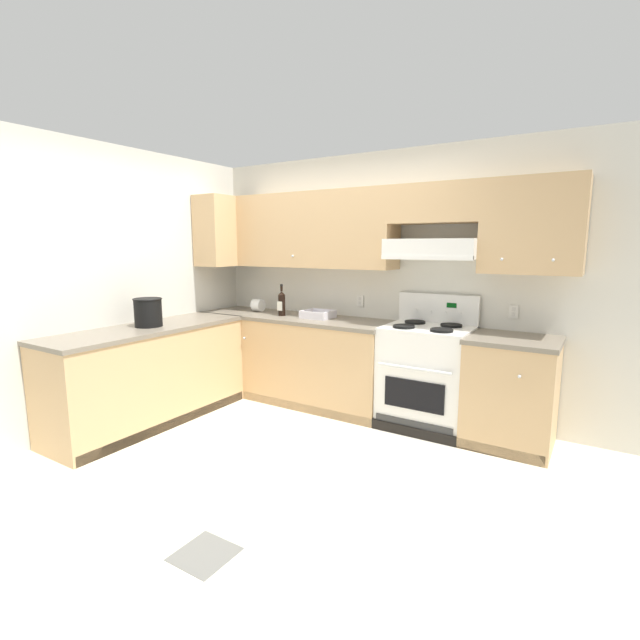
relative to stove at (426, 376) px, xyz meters
name	(u,v)px	position (x,y,z in m)	size (l,w,h in m)	color
ground_plane	(254,452)	(-0.98, -1.25, -0.48)	(7.04, 7.04, 0.00)	beige
floor_accent_tile	(205,554)	(-0.40, -2.36, -0.48)	(0.30, 0.30, 0.01)	slate
wall_back	(382,263)	(-0.59, 0.27, 1.00)	(4.68, 0.57, 2.55)	silver
wall_left	(141,277)	(-2.57, -1.02, 0.86)	(0.47, 4.00, 2.55)	silver
counter_back_run	(337,365)	(-0.92, -0.01, -0.03)	(3.60, 0.65, 0.91)	tan
counter_left_run	(150,375)	(-2.23, -1.26, -0.03)	(0.63, 1.91, 0.91)	tan
stove	(426,376)	(0.00, 0.00, 0.00)	(0.76, 0.62, 1.20)	white
wine_bottle	(282,303)	(-1.58, -0.05, 0.57)	(0.07, 0.08, 0.34)	black
bowl	(318,315)	(-1.17, 0.02, 0.46)	(0.30, 0.26, 0.08)	silver
bucket	(148,312)	(-2.22, -1.23, 0.57)	(0.26, 0.26, 0.26)	black
paper_towel_roll	(258,305)	(-2.00, 0.06, 0.50)	(0.12, 0.14, 0.14)	white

